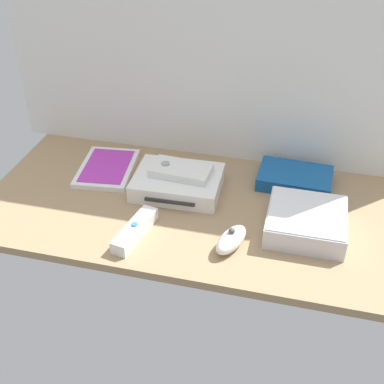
{
  "coord_description": "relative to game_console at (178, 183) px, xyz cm",
  "views": [
    {
      "loc": [
        23.25,
        -93.09,
        71.59
      ],
      "look_at": [
        0.0,
        0.0,
        4.0
      ],
      "focal_mm": 47.21,
      "sensor_mm": 36.0,
      "label": 1
    }
  ],
  "objects": [
    {
      "name": "game_console",
      "position": [
        0.0,
        0.0,
        0.0
      ],
      "size": [
        21.53,
        17.05,
        4.4
      ],
      "rotation": [
        0.0,
        0.0,
        0.03
      ],
      "color": "white",
      "rests_on": "ground_plane"
    },
    {
      "name": "remote_wand",
      "position": [
        -4.37,
        -19.17,
        -0.69
      ],
      "size": [
        6.28,
        15.21,
        3.4
      ],
      "rotation": [
        0.0,
        0.0,
        -0.19
      ],
      "color": "white",
      "rests_on": "ground_plane"
    },
    {
      "name": "network_router",
      "position": [
        27.75,
        9.69,
        -0.5
      ],
      "size": [
        18.44,
        12.88,
        3.4
      ],
      "rotation": [
        0.0,
        0.0,
        -0.04
      ],
      "color": "#145193",
      "rests_on": "ground_plane"
    },
    {
      "name": "remote_nunchuk",
      "position": [
        16.61,
        -17.76,
        -0.16
      ],
      "size": [
        7.58,
        10.9,
        5.1
      ],
      "rotation": [
        0.0,
        0.0,
        -0.35
      ],
      "color": "white",
      "rests_on": "ground_plane"
    },
    {
      "name": "back_wall",
      "position": [
        5.0,
        19.09,
        29.8
      ],
      "size": [
        110.0,
        1.2,
        64.0
      ],
      "primitive_type": "cube",
      "color": "white",
      "rests_on": "ground"
    },
    {
      "name": "ground_plane",
      "position": [
        5.0,
        -5.51,
        -3.2
      ],
      "size": [
        100.0,
        48.0,
        2.0
      ],
      "primitive_type": "cube",
      "color": "#9E7F5B",
      "rests_on": "ground"
    },
    {
      "name": "remote_classic_pad",
      "position": [
        0.67,
        0.77,
        3.21
      ],
      "size": [
        14.89,
        8.92,
        2.4
      ],
      "rotation": [
        0.0,
        0.0,
        -0.07
      ],
      "color": "white",
      "rests_on": "game_console"
    },
    {
      "name": "game_case",
      "position": [
        -20.32,
        4.09,
        -1.44
      ],
      "size": [
        15.71,
        20.45,
        1.56
      ],
      "rotation": [
        0.0,
        0.0,
        0.12
      ],
      "color": "white",
      "rests_on": "ground_plane"
    },
    {
      "name": "mini_computer",
      "position": [
        31.54,
        -8.43,
        0.44
      ],
      "size": [
        17.08,
        17.08,
        5.3
      ],
      "rotation": [
        0.0,
        0.0,
        -0.0
      ],
      "color": "silver",
      "rests_on": "ground_plane"
    }
  ]
}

